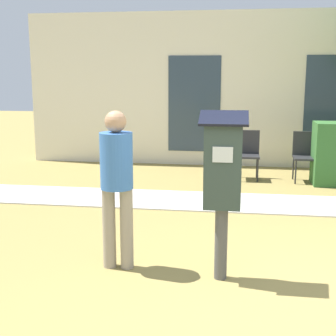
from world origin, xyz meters
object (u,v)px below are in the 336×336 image
at_px(person_standing, 117,177).
at_px(outdoor_chair_middle, 305,152).
at_px(parking_meter, 223,174).
at_px(outdoor_chair_left, 247,151).

bearing_deg(person_standing, outdoor_chair_middle, 43.11).
xyz_separation_m(parking_meter, person_standing, (-1.03, 0.12, -0.09)).
distance_m(parking_meter, outdoor_chair_left, 4.52).
distance_m(parking_meter, person_standing, 1.04).
xyz_separation_m(person_standing, outdoor_chair_middle, (2.40, 4.32, -0.40)).
xyz_separation_m(person_standing, outdoor_chair_left, (1.35, 4.37, -0.40)).
distance_m(parking_meter, outdoor_chair_middle, 4.66).
bearing_deg(outdoor_chair_middle, person_standing, -95.07).
xyz_separation_m(parking_meter, outdoor_chair_left, (0.32, 4.48, -0.49)).
distance_m(outdoor_chair_left, outdoor_chair_middle, 1.04).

